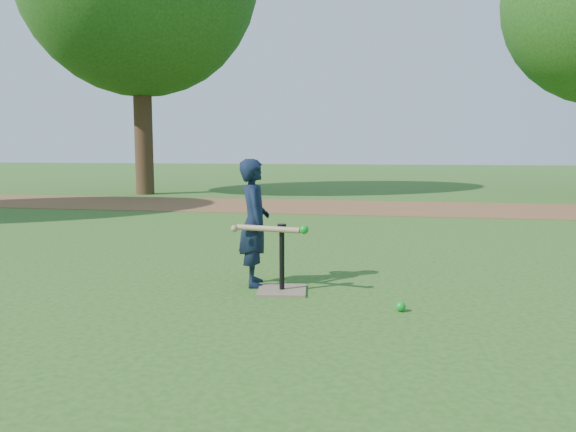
# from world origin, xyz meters

# --- Properties ---
(ground) EXTENTS (80.00, 80.00, 0.00)m
(ground) POSITION_xyz_m (0.00, 0.00, 0.00)
(ground) COLOR #285116
(ground) RESTS_ON ground
(dirt_strip) EXTENTS (24.00, 3.00, 0.01)m
(dirt_strip) POSITION_xyz_m (0.00, 7.50, 0.01)
(dirt_strip) COLOR brown
(dirt_strip) RESTS_ON ground
(child) EXTENTS (0.40, 0.50, 1.19)m
(child) POSITION_xyz_m (-0.47, 0.36, 0.59)
(child) COLOR black
(child) RESTS_ON ground
(wiffle_ball_ground) EXTENTS (0.08, 0.08, 0.08)m
(wiffle_ball_ground) POSITION_xyz_m (0.88, -0.27, 0.04)
(wiffle_ball_ground) COLOR #0D931F
(wiffle_ball_ground) RESTS_ON ground
(batting_tee) EXTENTS (0.48, 0.48, 0.61)m
(batting_tee) POSITION_xyz_m (-0.16, 0.17, 0.11)
(batting_tee) COLOR #7A654D
(batting_tee) RESTS_ON ground
(swing_action) EXTENTS (0.71, 0.19, 0.08)m
(swing_action) POSITION_xyz_m (-0.25, 0.13, 0.57)
(swing_action) COLOR #A3805F
(swing_action) RESTS_ON ground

